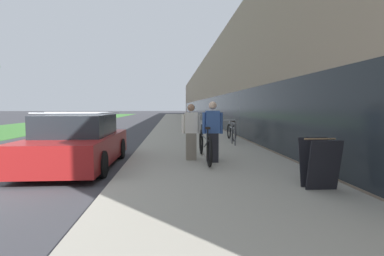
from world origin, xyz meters
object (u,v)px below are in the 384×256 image
(sandwich_board_sign, at_px, (319,163))
(parked_sedan_curbside, at_px, (78,143))
(tandem_bicycle, at_px, (205,145))
(bike_rack_hoop, at_px, (234,131))
(person_rider, at_px, (213,132))
(cruiser_bike_nearest, at_px, (231,132))
(person_bystander, at_px, (191,132))

(sandwich_board_sign, relative_size, parked_sedan_curbside, 0.22)
(tandem_bicycle, distance_m, parked_sedan_curbside, 3.34)
(sandwich_board_sign, bearing_deg, bike_rack_hoop, 92.25)
(bike_rack_hoop, relative_size, parked_sedan_curbside, 0.20)
(person_rider, distance_m, parked_sedan_curbside, 3.51)
(cruiser_bike_nearest, bearing_deg, person_bystander, -113.59)
(person_rider, bearing_deg, tandem_bicycle, 114.50)
(person_bystander, distance_m, parked_sedan_curbside, 2.98)
(bike_rack_hoop, bearing_deg, person_rider, -110.09)
(tandem_bicycle, relative_size, sandwich_board_sign, 3.09)
(person_bystander, bearing_deg, parked_sedan_curbside, -175.87)
(person_bystander, relative_size, cruiser_bike_nearest, 0.85)
(person_rider, distance_m, sandwich_board_sign, 3.08)
(person_bystander, relative_size, bike_rack_hoop, 1.81)
(person_rider, height_order, cruiser_bike_nearest, person_rider)
(person_rider, height_order, bike_rack_hoop, person_rider)
(person_rider, xyz_separation_m, sandwich_board_sign, (1.54, -2.64, -0.35))
(person_bystander, distance_m, bike_rack_hoop, 3.68)
(sandwich_board_sign, distance_m, parked_sedan_curbside, 5.77)
(person_bystander, bearing_deg, bike_rack_hoop, 59.94)
(sandwich_board_sign, bearing_deg, tandem_bicycle, 119.63)
(person_bystander, height_order, parked_sedan_curbside, person_bystander)
(person_bystander, relative_size, sandwich_board_sign, 1.70)
(person_bystander, bearing_deg, tandem_bicycle, -4.14)
(tandem_bicycle, height_order, person_bystander, person_bystander)
(parked_sedan_curbside, bearing_deg, cruiser_bike_nearest, 44.53)
(sandwich_board_sign, bearing_deg, person_rider, 120.28)
(person_rider, xyz_separation_m, cruiser_bike_nearest, (1.53, 5.12, -0.43))
(person_bystander, distance_m, sandwich_board_sign, 3.69)
(bike_rack_hoop, relative_size, cruiser_bike_nearest, 0.47)
(tandem_bicycle, distance_m, person_rider, 0.56)
(tandem_bicycle, height_order, parked_sedan_curbside, parked_sedan_curbside)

